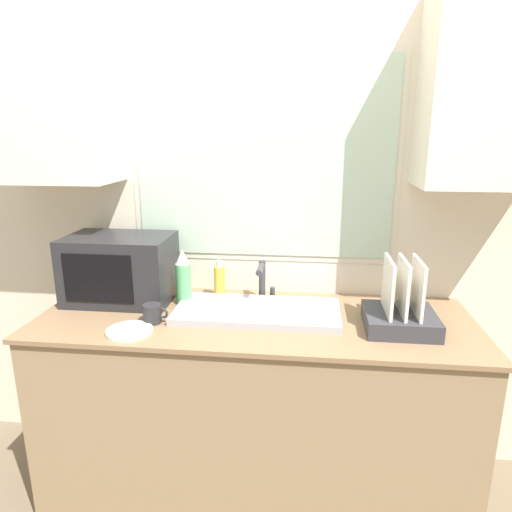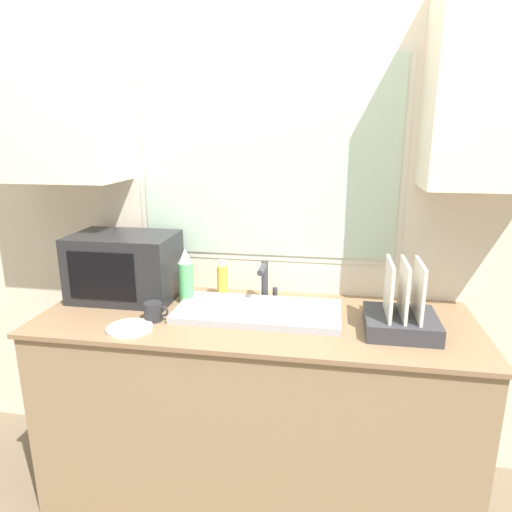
{
  "view_description": "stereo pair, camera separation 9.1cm",
  "coord_description": "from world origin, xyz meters",
  "px_view_note": "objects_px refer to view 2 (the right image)",
  "views": [
    {
      "loc": [
        0.22,
        -1.5,
        1.66
      ],
      "look_at": [
        0.01,
        0.3,
        1.17
      ],
      "focal_mm": 32.0,
      "sensor_mm": 36.0,
      "label": 1
    },
    {
      "loc": [
        0.31,
        -1.48,
        1.66
      ],
      "look_at": [
        0.01,
        0.3,
        1.17
      ],
      "focal_mm": 32.0,
      "sensor_mm": 36.0,
      "label": 2
    }
  ],
  "objects_px": {
    "faucet": "(265,278)",
    "mug_near_sink": "(153,312)",
    "dish_rack": "(401,315)",
    "spray_bottle": "(186,277)",
    "soap_bottle": "(222,281)",
    "microwave": "(125,266)"
  },
  "relations": [
    {
      "from": "dish_rack",
      "to": "spray_bottle",
      "type": "bearing_deg",
      "value": 169.87
    },
    {
      "from": "faucet",
      "to": "spray_bottle",
      "type": "distance_m",
      "value": 0.37
    },
    {
      "from": "dish_rack",
      "to": "mug_near_sink",
      "type": "relative_size",
      "value": 2.72
    },
    {
      "from": "faucet",
      "to": "spray_bottle",
      "type": "height_order",
      "value": "spray_bottle"
    },
    {
      "from": "faucet",
      "to": "dish_rack",
      "type": "xyz_separation_m",
      "value": [
        0.59,
        -0.25,
        -0.04
      ]
    },
    {
      "from": "microwave",
      "to": "spray_bottle",
      "type": "bearing_deg",
      "value": -3.26
    },
    {
      "from": "faucet",
      "to": "mug_near_sink",
      "type": "bearing_deg",
      "value": -144.0
    },
    {
      "from": "soap_bottle",
      "to": "mug_near_sink",
      "type": "bearing_deg",
      "value": -124.01
    },
    {
      "from": "faucet",
      "to": "spray_bottle",
      "type": "bearing_deg",
      "value": -166.79
    },
    {
      "from": "mug_near_sink",
      "to": "dish_rack",
      "type": "bearing_deg",
      "value": 3.37
    },
    {
      "from": "soap_bottle",
      "to": "mug_near_sink",
      "type": "height_order",
      "value": "soap_bottle"
    },
    {
      "from": "dish_rack",
      "to": "soap_bottle",
      "type": "bearing_deg",
      "value": 161.4
    },
    {
      "from": "microwave",
      "to": "soap_bottle",
      "type": "distance_m",
      "value": 0.47
    },
    {
      "from": "microwave",
      "to": "dish_rack",
      "type": "distance_m",
      "value": 1.27
    },
    {
      "from": "dish_rack",
      "to": "mug_near_sink",
      "type": "height_order",
      "value": "dish_rack"
    },
    {
      "from": "faucet",
      "to": "dish_rack",
      "type": "bearing_deg",
      "value": -23.35
    },
    {
      "from": "faucet",
      "to": "soap_bottle",
      "type": "bearing_deg",
      "value": 175.97
    },
    {
      "from": "microwave",
      "to": "dish_rack",
      "type": "relative_size",
      "value": 1.66
    },
    {
      "from": "faucet",
      "to": "soap_bottle",
      "type": "xyz_separation_m",
      "value": [
        -0.21,
        0.01,
        -0.03
      ]
    },
    {
      "from": "microwave",
      "to": "mug_near_sink",
      "type": "distance_m",
      "value": 0.36
    },
    {
      "from": "spray_bottle",
      "to": "dish_rack",
      "type": "bearing_deg",
      "value": -10.13
    },
    {
      "from": "faucet",
      "to": "mug_near_sink",
      "type": "height_order",
      "value": "faucet"
    }
  ]
}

